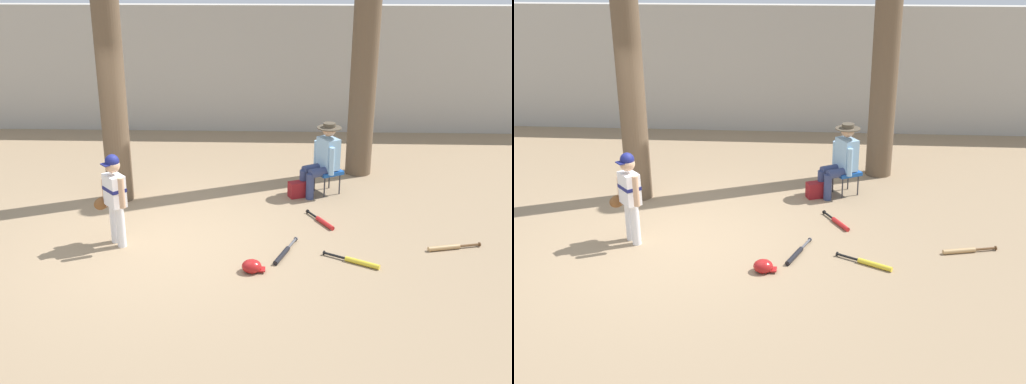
{
  "view_description": "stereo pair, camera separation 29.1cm",
  "coord_description": "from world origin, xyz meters",
  "views": [
    {
      "loc": [
        1.59,
        -7.7,
        3.88
      ],
      "look_at": [
        1.31,
        0.15,
        0.75
      ],
      "focal_mm": 43.93,
      "sensor_mm": 36.0,
      "label": 1
    },
    {
      "loc": [
        1.88,
        -7.69,
        3.88
      ],
      "look_at": [
        1.31,
        0.15,
        0.75
      ],
      "focal_mm": 43.93,
      "sensor_mm": 36.0,
      "label": 2
    }
  ],
  "objects": [
    {
      "name": "ground_plane",
      "position": [
        0.0,
        0.0,
        0.0
      ],
      "size": [
        60.0,
        60.0,
        0.0
      ],
      "primitive_type": "plane",
      "color": "#937A5B"
    },
    {
      "name": "concrete_back_wall",
      "position": [
        0.0,
        5.85,
        1.35
      ],
      "size": [
        18.0,
        0.36,
        2.69
      ],
      "primitive_type": "cube",
      "color": "#ADA89E",
      "rests_on": "ground"
    },
    {
      "name": "bat_black_composite",
      "position": [
        1.69,
        -0.25,
        0.03
      ],
      "size": [
        0.34,
        0.76,
        0.07
      ],
      "color": "black",
      "rests_on": "ground"
    },
    {
      "name": "batting_helmet_red",
      "position": [
        1.29,
        -0.7,
        0.07
      ],
      "size": [
        0.3,
        0.23,
        0.17
      ],
      "color": "#A81919",
      "rests_on": "ground"
    },
    {
      "name": "tree_near_player",
      "position": [
        -0.95,
        1.67,
        2.34
      ],
      "size": [
        0.69,
        0.69,
        5.41
      ],
      "color": "brown",
      "rests_on": "ground"
    },
    {
      "name": "folding_stool",
      "position": [
        2.42,
        2.05,
        0.36
      ],
      "size": [
        0.55,
        0.55,
        0.41
      ],
      "color": "#194C9E",
      "rests_on": "ground"
    },
    {
      "name": "bat_wood_tan",
      "position": [
        3.93,
        0.01,
        0.03
      ],
      "size": [
        0.76,
        0.24,
        0.07
      ],
      "color": "tan",
      "rests_on": "ground"
    },
    {
      "name": "tree_behind_spectator",
      "position": [
        3.06,
        3.06,
        2.76
      ],
      "size": [
        0.63,
        0.63,
        6.13
      ],
      "color": "brown",
      "rests_on": "ground"
    },
    {
      "name": "young_ballplayer",
      "position": [
        -0.6,
        0.03,
        0.74
      ],
      "size": [
        0.55,
        0.47,
        1.31
      ],
      "color": "white",
      "rests_on": "ground"
    },
    {
      "name": "bat_yellow_trainer",
      "position": [
        2.65,
        -0.45,
        0.03
      ],
      "size": [
        0.72,
        0.44,
        0.07
      ],
      "color": "yellow",
      "rests_on": "ground"
    },
    {
      "name": "bat_red_barrel",
      "position": [
        2.28,
        0.79,
        0.03
      ],
      "size": [
        0.4,
        0.66,
        0.07
      ],
      "color": "red",
      "rests_on": "ground"
    },
    {
      "name": "handbag_beside_stool",
      "position": [
        1.96,
        1.86,
        0.13
      ],
      "size": [
        0.38,
        0.29,
        0.26
      ],
      "primitive_type": "cube",
      "rotation": [
        0.0,
        0.0,
        0.38
      ],
      "color": "maroon",
      "rests_on": "ground"
    },
    {
      "name": "seated_spectator",
      "position": [
        2.34,
        2.0,
        0.64
      ],
      "size": [
        0.66,
        0.57,
        1.2
      ],
      "color": "navy",
      "rests_on": "ground"
    }
  ]
}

